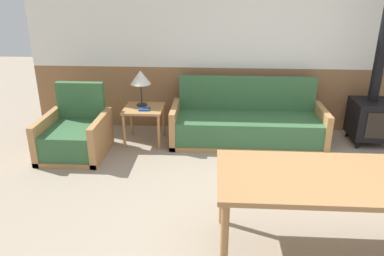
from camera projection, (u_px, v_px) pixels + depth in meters
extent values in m
plane|color=gray|center=(312.00, 237.00, 3.31)|extent=(16.00, 16.00, 0.00)
cube|color=#8E603D|center=(274.00, 99.00, 5.58)|extent=(7.20, 0.06, 0.93)
cube|color=white|center=(282.00, 4.00, 5.08)|extent=(7.20, 0.06, 1.77)
cube|color=#B27F4C|center=(246.00, 140.00, 5.22)|extent=(2.08, 0.76, 0.06)
cube|color=#38663D|center=(247.00, 128.00, 5.13)|extent=(1.92, 0.68, 0.32)
cube|color=#38663D|center=(247.00, 93.00, 5.31)|extent=(1.92, 0.10, 0.48)
cube|color=#B27F4C|center=(175.00, 124.00, 5.19)|extent=(0.08, 0.76, 0.52)
cube|color=#B27F4C|center=(321.00, 127.00, 5.08)|extent=(0.08, 0.76, 0.52)
cube|color=#B27F4C|center=(76.00, 152.00, 4.87)|extent=(0.79, 0.84, 0.06)
cube|color=#38663D|center=(74.00, 139.00, 4.78)|extent=(0.63, 0.76, 0.31)
cube|color=#38663D|center=(81.00, 100.00, 5.00)|extent=(0.63, 0.10, 0.49)
cube|color=#B27F4C|center=(47.00, 135.00, 4.81)|extent=(0.08, 0.84, 0.51)
cube|color=#B27F4C|center=(101.00, 137.00, 4.77)|extent=(0.08, 0.84, 0.51)
cube|color=#B27F4C|center=(144.00, 109.00, 5.09)|extent=(0.53, 0.53, 0.03)
cylinder|color=#B27F4C|center=(124.00, 132.00, 4.98)|extent=(0.04, 0.04, 0.47)
cylinder|color=#B27F4C|center=(159.00, 132.00, 4.95)|extent=(0.04, 0.04, 0.47)
cylinder|color=#B27F4C|center=(131.00, 120.00, 5.41)|extent=(0.04, 0.04, 0.47)
cylinder|color=#B27F4C|center=(163.00, 120.00, 5.39)|extent=(0.04, 0.04, 0.47)
cylinder|color=#262628|center=(142.00, 105.00, 5.17)|extent=(0.15, 0.15, 0.02)
cylinder|color=#262628|center=(141.00, 94.00, 5.11)|extent=(0.02, 0.02, 0.29)
cone|color=silver|center=(140.00, 77.00, 5.03)|extent=(0.28, 0.28, 0.19)
cube|color=#234799|center=(144.00, 109.00, 4.99)|extent=(0.14, 0.12, 0.02)
cube|color=#9E7042|center=(354.00, 179.00, 2.85)|extent=(2.09, 0.84, 0.04)
cylinder|color=#9E7042|center=(224.00, 243.00, 2.71)|extent=(0.06, 0.06, 0.68)
cylinder|color=#9E7042|center=(223.00, 191.00, 3.38)|extent=(0.06, 0.06, 0.68)
cylinder|color=black|center=(357.00, 145.00, 5.03)|extent=(0.04, 0.04, 0.10)
cylinder|color=black|center=(347.00, 133.00, 5.42)|extent=(0.04, 0.04, 0.10)
cylinder|color=black|center=(376.00, 134.00, 5.39)|extent=(0.04, 0.04, 0.10)
cube|color=black|center=(371.00, 119.00, 5.10)|extent=(0.51, 0.52, 0.50)
cube|color=black|center=(378.00, 126.00, 4.86)|extent=(0.31, 0.01, 0.35)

